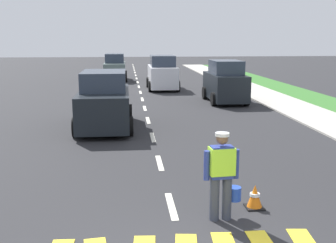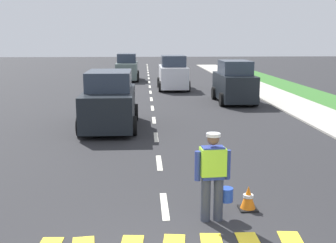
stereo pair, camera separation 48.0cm
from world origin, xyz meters
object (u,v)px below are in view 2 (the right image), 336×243
Objects in this scene: car_parked_far at (234,83)px; car_outgoing_far at (173,74)px; traffic_cone_near at (248,198)px; road_worker at (214,172)px; car_oncoming_lead at (110,102)px; car_oncoming_third at (127,68)px.

car_outgoing_far is at bearing 115.56° from car_parked_far.
car_outgoing_far is at bearing 90.43° from traffic_cone_near.
road_worker is 0.42× the size of car_outgoing_far.
road_worker is 14.69m from car_parked_far.
road_worker reaches higher than traffic_cone_near.
car_oncoming_lead is 1.10× the size of car_outgoing_far.
road_worker is at bearing -73.10° from car_oncoming_lead.
car_oncoming_lead reaches higher than car_oncoming_third.
road_worker is 20.13m from car_outgoing_far.
traffic_cone_near is 0.12× the size of car_outgoing_far.
car_parked_far is at bearing -63.18° from car_oncoming_third.
road_worker is 1.14m from traffic_cone_near.
road_worker is 8.79m from car_oncoming_lead.
traffic_cone_near is 0.12× the size of car_oncoming_third.
car_oncoming_third is (-2.60, 26.19, 0.05)m from road_worker.
car_oncoming_third is 1.04× the size of car_outgoing_far.
car_oncoming_lead is 8.38m from car_parked_far.
road_worker is at bearing -91.79° from car_outgoing_far.
car_oncoming_third is 1.07× the size of car_parked_far.
road_worker is at bearing -103.47° from car_parked_far.
car_oncoming_lead is (-3.33, 7.96, 0.75)m from traffic_cone_near.
car_oncoming_lead is at bearing -89.86° from car_oncoming_third.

